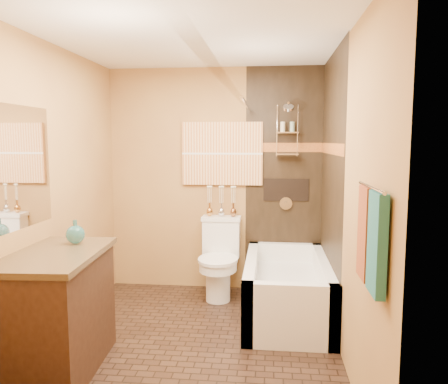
# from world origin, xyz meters

# --- Properties ---
(floor) EXTENTS (3.00, 3.00, 0.00)m
(floor) POSITION_xyz_m (0.00, 0.00, 0.00)
(floor) COLOR black
(floor) RESTS_ON ground
(wall_left) EXTENTS (0.02, 3.00, 2.50)m
(wall_left) POSITION_xyz_m (-1.20, 0.00, 1.25)
(wall_left) COLOR #AE8443
(wall_left) RESTS_ON floor
(wall_right) EXTENTS (0.02, 3.00, 2.50)m
(wall_right) POSITION_xyz_m (1.20, 0.00, 1.25)
(wall_right) COLOR #AE8443
(wall_right) RESTS_ON floor
(wall_back) EXTENTS (2.40, 0.02, 2.50)m
(wall_back) POSITION_xyz_m (0.00, 1.50, 1.25)
(wall_back) COLOR #AE8443
(wall_back) RESTS_ON floor
(wall_front) EXTENTS (2.40, 0.02, 2.50)m
(wall_front) POSITION_xyz_m (0.00, -1.50, 1.25)
(wall_front) COLOR #AE8443
(wall_front) RESTS_ON floor
(ceiling) EXTENTS (3.00, 3.00, 0.00)m
(ceiling) POSITION_xyz_m (0.00, 0.00, 2.50)
(ceiling) COLOR silver
(ceiling) RESTS_ON wall_back
(alcove_tile_back) EXTENTS (0.85, 0.01, 2.50)m
(alcove_tile_back) POSITION_xyz_m (0.78, 1.49, 1.25)
(alcove_tile_back) COLOR black
(alcove_tile_back) RESTS_ON wall_back
(alcove_tile_right) EXTENTS (0.01, 1.50, 2.50)m
(alcove_tile_right) POSITION_xyz_m (1.19, 0.75, 1.25)
(alcove_tile_right) COLOR black
(alcove_tile_right) RESTS_ON wall_right
(mosaic_band_back) EXTENTS (0.85, 0.01, 0.10)m
(mosaic_band_back) POSITION_xyz_m (0.78, 1.48, 1.62)
(mosaic_band_back) COLOR brown
(mosaic_band_back) RESTS_ON alcove_tile_back
(mosaic_band_right) EXTENTS (0.01, 1.50, 0.10)m
(mosaic_band_right) POSITION_xyz_m (1.18, 0.75, 1.62)
(mosaic_band_right) COLOR brown
(mosaic_band_right) RESTS_ON alcove_tile_right
(alcove_niche) EXTENTS (0.50, 0.01, 0.25)m
(alcove_niche) POSITION_xyz_m (0.80, 1.48, 1.15)
(alcove_niche) COLOR black
(alcove_niche) RESTS_ON alcove_tile_back
(shower_fixtures) EXTENTS (0.24, 0.33, 1.16)m
(shower_fixtures) POSITION_xyz_m (0.80, 1.38, 1.67)
(shower_fixtures) COLOR silver
(shower_fixtures) RESTS_ON floor
(curtain_rod) EXTENTS (0.03, 1.55, 0.03)m
(curtain_rod) POSITION_xyz_m (0.40, 0.75, 2.02)
(curtain_rod) COLOR silver
(curtain_rod) RESTS_ON wall_back
(towel_bar) EXTENTS (0.02, 0.55, 0.02)m
(towel_bar) POSITION_xyz_m (1.15, -1.05, 1.45)
(towel_bar) COLOR silver
(towel_bar) RESTS_ON wall_right
(towel_teal) EXTENTS (0.05, 0.22, 0.52)m
(towel_teal) POSITION_xyz_m (1.16, -1.18, 1.18)
(towel_teal) COLOR #1B5B5C
(towel_teal) RESTS_ON towel_bar
(towel_rust) EXTENTS (0.05, 0.22, 0.52)m
(towel_rust) POSITION_xyz_m (1.16, -0.92, 1.18)
(towel_rust) COLOR maroon
(towel_rust) RESTS_ON towel_bar
(sunset_painting) EXTENTS (0.90, 0.04, 0.70)m
(sunset_painting) POSITION_xyz_m (0.09, 1.48, 1.55)
(sunset_painting) COLOR #C6672E
(sunset_painting) RESTS_ON wall_back
(vanity_mirror) EXTENTS (0.01, 1.00, 0.90)m
(vanity_mirror) POSITION_xyz_m (-1.19, -0.47, 1.50)
(vanity_mirror) COLOR white
(vanity_mirror) RESTS_ON wall_left
(bathtub) EXTENTS (0.80, 1.50, 0.55)m
(bathtub) POSITION_xyz_m (0.80, 0.75, 0.22)
(bathtub) COLOR white
(bathtub) RESTS_ON floor
(toilet) EXTENTS (0.43, 0.64, 0.85)m
(toilet) POSITION_xyz_m (0.09, 1.20, 0.43)
(toilet) COLOR white
(toilet) RESTS_ON floor
(vanity) EXTENTS (0.68, 1.05, 0.90)m
(vanity) POSITION_xyz_m (-0.92, -0.47, 0.45)
(vanity) COLOR black
(vanity) RESTS_ON floor
(teal_bottle) EXTENTS (0.19, 0.19, 0.23)m
(teal_bottle) POSITION_xyz_m (-0.87, -0.21, 0.99)
(teal_bottle) COLOR #236A69
(teal_bottle) RESTS_ON vanity
(bud_vases) EXTENTS (0.34, 0.07, 0.33)m
(bud_vases) POSITION_xyz_m (0.09, 1.39, 1.03)
(bud_vases) COLOR #B97E3A
(bud_vases) RESTS_ON toilet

